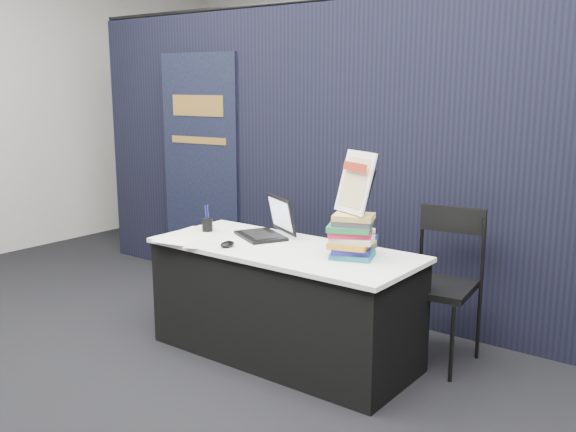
# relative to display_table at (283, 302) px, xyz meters

# --- Properties ---
(floor) EXTENTS (8.00, 8.00, 0.00)m
(floor) POSITION_rel_display_table_xyz_m (0.00, -0.55, -0.38)
(floor) COLOR black
(floor) RESTS_ON ground
(wall_back) EXTENTS (8.00, 0.02, 3.50)m
(wall_back) POSITION_rel_display_table_xyz_m (0.00, 3.45, 1.37)
(wall_back) COLOR #A8A69F
(wall_back) RESTS_ON floor
(drape_partition) EXTENTS (6.00, 0.08, 2.40)m
(drape_partition) POSITION_rel_display_table_xyz_m (0.00, 1.05, 0.82)
(drape_partition) COLOR black
(drape_partition) RESTS_ON floor
(display_table) EXTENTS (1.80, 0.75, 0.75)m
(display_table) POSITION_rel_display_table_xyz_m (0.00, 0.00, 0.00)
(display_table) COLOR black
(display_table) RESTS_ON floor
(laptop) EXTENTS (0.45, 0.44, 0.28)m
(laptop) POSITION_rel_display_table_xyz_m (-0.29, 0.17, 0.44)
(laptop) COLOR black
(laptop) RESTS_ON display_table
(mouse) EXTENTS (0.10, 0.13, 0.04)m
(mouse) POSITION_rel_display_table_xyz_m (-0.29, -0.22, 0.39)
(mouse) COLOR black
(mouse) RESTS_ON display_table
(brochure_left) EXTENTS (0.36, 0.27, 0.00)m
(brochure_left) POSITION_rel_display_table_xyz_m (-0.73, -0.02, 0.38)
(brochure_left) COLOR silver
(brochure_left) RESTS_ON display_table
(brochure_mid) EXTENTS (0.29, 0.23, 0.00)m
(brochure_mid) POSITION_rel_display_table_xyz_m (-0.69, -0.31, 0.38)
(brochure_mid) COLOR white
(brochure_mid) RESTS_ON display_table
(brochure_right) EXTENTS (0.35, 0.31, 0.00)m
(brochure_right) POSITION_rel_display_table_xyz_m (-0.41, -0.27, 0.38)
(brochure_right) COLOR silver
(brochure_right) RESTS_ON display_table
(pen_cup) EXTENTS (0.09, 0.09, 0.10)m
(pen_cup) POSITION_rel_display_table_xyz_m (-0.70, 0.02, 0.42)
(pen_cup) COLOR black
(pen_cup) RESTS_ON display_table
(book_stack_tall) EXTENTS (0.30, 0.27, 0.27)m
(book_stack_tall) POSITION_rel_display_table_xyz_m (0.49, 0.04, 0.51)
(book_stack_tall) COLOR #1C686B
(book_stack_tall) RESTS_ON display_table
(book_stack_short) EXTENTS (0.23, 0.18, 0.15)m
(book_stack_short) POSITION_rel_display_table_xyz_m (0.44, 0.16, 0.45)
(book_stack_short) COLOR #1C6C3C
(book_stack_short) RESTS_ON display_table
(info_sign) EXTENTS (0.30, 0.21, 0.39)m
(info_sign) POSITION_rel_display_table_xyz_m (0.49, 0.07, 0.83)
(info_sign) COLOR black
(info_sign) RESTS_ON book_stack_tall
(pullup_banner) EXTENTS (0.88, 0.19, 2.06)m
(pullup_banner) POSITION_rel_display_table_xyz_m (-1.69, 0.95, 0.54)
(pullup_banner) COLOR black
(pullup_banner) RESTS_ON floor
(stacking_chair) EXTENTS (0.51, 0.51, 1.00)m
(stacking_chair) POSITION_rel_display_table_xyz_m (0.84, 0.57, 0.18)
(stacking_chair) COLOR black
(stacking_chair) RESTS_ON floor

